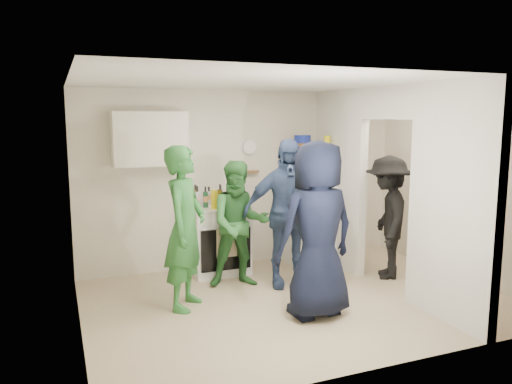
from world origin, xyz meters
TOP-DOWN VIEW (x-y plane):
  - floor at (0.00, 0.00)m, footprint 4.80×4.80m
  - wall_back at (0.00, 1.70)m, footprint 4.80×0.00m
  - wall_front at (0.00, -1.70)m, footprint 4.80×0.00m
  - wall_left at (-2.40, 0.00)m, footprint 0.00×3.40m
  - wall_right at (2.40, 0.00)m, footprint 0.00×3.40m
  - ceiling at (0.00, 0.00)m, footprint 4.80×4.80m
  - partition_pier_back at (1.20, 1.10)m, footprint 0.12×1.20m
  - partition_pier_front at (1.20, -1.10)m, footprint 0.12×1.20m
  - partition_header at (1.20, 0.00)m, footprint 0.12×1.00m
  - stove at (-0.53, 1.37)m, footprint 0.79×0.65m
  - upper_cabinet at (-1.40, 1.52)m, footprint 0.95×0.34m
  - fridge at (0.85, 1.34)m, footprint 0.66×0.64m
  - wicker_basket at (0.75, 1.39)m, footprint 0.35×0.25m
  - blue_bowl at (0.75, 1.39)m, footprint 0.24×0.24m
  - yellow_cup_stack_top at (1.07, 1.24)m, footprint 0.09×0.09m
  - wall_clock at (0.05, 1.68)m, footprint 0.22×0.02m
  - spice_shelf at (0.00, 1.65)m, footprint 0.35×0.08m
  - nook_window at (2.38, 0.20)m, footprint 0.03×0.70m
  - nook_window_frame at (2.36, 0.20)m, footprint 0.04×0.76m
  - nook_valance at (2.34, 0.20)m, footprint 0.04×0.82m
  - yellow_cup_stack_stove at (-0.65, 1.15)m, footprint 0.09×0.09m
  - red_cup at (-0.31, 1.17)m, footprint 0.09×0.09m
  - person_green_left at (-1.25, 0.30)m, footprint 0.74×0.80m
  - person_green_center at (-0.45, 0.75)m, footprint 0.88×0.75m
  - person_denim at (0.11, 0.56)m, footprint 1.17×0.71m
  - person_navy at (-0.01, -0.47)m, footprint 0.98×0.69m
  - person_nook at (1.50, 0.35)m, footprint 1.05×1.21m
  - bottle_a at (-0.81, 1.49)m, footprint 0.08×0.08m
  - bottle_b at (-0.72, 1.31)m, footprint 0.07×0.07m
  - bottle_c at (-0.61, 1.53)m, footprint 0.08×0.08m
  - bottle_d at (-0.52, 1.31)m, footprint 0.06×0.06m
  - bottle_e at (-0.43, 1.57)m, footprint 0.06×0.06m
  - bottle_f at (-0.36, 1.40)m, footprint 0.07×0.07m
  - bottle_g at (-0.26, 1.50)m, footprint 0.06×0.06m
  - bottle_h at (-0.85, 1.25)m, footprint 0.06×0.06m

SIDE VIEW (x-z plane):
  - floor at x=0.00m, z-range 0.00..0.00m
  - stove at x=-0.53m, z-range 0.00..0.94m
  - person_green_center at x=-0.45m, z-range 0.00..1.59m
  - fridge at x=0.85m, z-range 0.00..1.61m
  - person_nook at x=1.50m, z-range 0.00..1.63m
  - person_green_left at x=-1.25m, z-range 0.00..1.82m
  - person_denim at x=0.11m, z-range 0.00..1.87m
  - person_navy at x=-0.01m, z-range 0.00..1.89m
  - red_cup at x=-0.31m, z-range 0.94..1.06m
  - bottle_c at x=-0.61m, z-range 0.94..1.18m
  - bottle_e at x=-0.43m, z-range 0.94..1.19m
  - yellow_cup_stack_stove at x=-0.65m, z-range 0.94..1.19m
  - bottle_f at x=-0.36m, z-range 0.94..1.21m
  - bottle_b at x=-0.72m, z-range 0.94..1.22m
  - bottle_a at x=-0.81m, z-range 0.94..1.22m
  - bottle_h at x=-0.85m, z-range 0.94..1.24m
  - bottle_d at x=-0.52m, z-range 0.94..1.24m
  - bottle_g at x=-0.26m, z-range 0.94..1.27m
  - wall_back at x=0.00m, z-range -1.15..3.65m
  - wall_front at x=0.00m, z-range -1.15..3.65m
  - wall_left at x=-2.40m, z-range -0.45..2.95m
  - wall_right at x=2.40m, z-range -0.45..2.95m
  - partition_pier_back at x=1.20m, z-range 0.00..2.50m
  - partition_pier_front at x=1.20m, z-range 0.00..2.50m
  - spice_shelf at x=0.00m, z-range 1.34..1.36m
  - nook_window at x=2.38m, z-range 1.25..2.05m
  - nook_window_frame at x=2.36m, z-range 1.22..2.08m
  - wicker_basket at x=0.75m, z-range 1.61..1.76m
  - wall_clock at x=0.05m, z-range 1.59..1.81m
  - yellow_cup_stack_top at x=1.07m, z-range 1.61..1.86m
  - blue_bowl at x=0.75m, z-range 1.76..1.87m
  - upper_cabinet at x=-1.40m, z-range 1.50..2.20m
  - nook_valance at x=2.34m, z-range 1.91..2.09m
  - partition_header at x=1.20m, z-range 2.10..2.50m
  - ceiling at x=0.00m, z-range 2.50..2.50m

